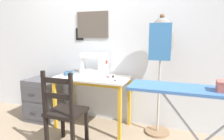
{
  "coord_description": "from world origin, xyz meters",
  "views": [
    {
      "loc": [
        1.19,
        -2.18,
        1.32
      ],
      "look_at": [
        0.3,
        0.24,
        0.85
      ],
      "focal_mm": 32.0,
      "sensor_mm": 36.0,
      "label": 1
    }
  ],
  "objects_px": {
    "sewing_machine": "(96,65)",
    "thread_spool_far_edge": "(113,76)",
    "wooden_chair": "(65,112)",
    "thread_spool_near_machine": "(107,76)",
    "filing_cabinet": "(43,99)",
    "scissors": "(116,81)",
    "dress_form": "(161,48)",
    "fabric_bowl": "(69,73)",
    "ironing_board": "(205,96)",
    "thread_spool_mid_table": "(108,77)"
  },
  "relations": [
    {
      "from": "filing_cabinet",
      "to": "ironing_board",
      "type": "height_order",
      "value": "ironing_board"
    },
    {
      "from": "thread_spool_far_edge",
      "to": "thread_spool_mid_table",
      "type": "bearing_deg",
      "value": -121.98
    },
    {
      "from": "sewing_machine",
      "to": "fabric_bowl",
      "type": "bearing_deg",
      "value": -156.81
    },
    {
      "from": "thread_spool_near_machine",
      "to": "ironing_board",
      "type": "distance_m",
      "value": 1.45
    },
    {
      "from": "ironing_board",
      "to": "thread_spool_far_edge",
      "type": "bearing_deg",
      "value": 141.3
    },
    {
      "from": "thread_spool_mid_table",
      "to": "wooden_chair",
      "type": "distance_m",
      "value": 0.73
    },
    {
      "from": "scissors",
      "to": "wooden_chair",
      "type": "height_order",
      "value": "wooden_chair"
    },
    {
      "from": "filing_cabinet",
      "to": "fabric_bowl",
      "type": "bearing_deg",
      "value": 0.71
    },
    {
      "from": "fabric_bowl",
      "to": "filing_cabinet",
      "type": "distance_m",
      "value": 0.65
    },
    {
      "from": "scissors",
      "to": "ironing_board",
      "type": "bearing_deg",
      "value": -34.53
    },
    {
      "from": "thread_spool_near_machine",
      "to": "thread_spool_far_edge",
      "type": "height_order",
      "value": "thread_spool_far_edge"
    },
    {
      "from": "sewing_machine",
      "to": "thread_spool_mid_table",
      "type": "bearing_deg",
      "value": -32.57
    },
    {
      "from": "scissors",
      "to": "fabric_bowl",
      "type": "bearing_deg",
      "value": 169.91
    },
    {
      "from": "wooden_chair",
      "to": "ironing_board",
      "type": "xyz_separation_m",
      "value": [
        1.42,
        -0.2,
        0.41
      ]
    },
    {
      "from": "filing_cabinet",
      "to": "ironing_board",
      "type": "xyz_separation_m",
      "value": [
        2.21,
        -0.79,
        0.52
      ]
    },
    {
      "from": "scissors",
      "to": "filing_cabinet",
      "type": "relative_size",
      "value": 0.19
    },
    {
      "from": "sewing_machine",
      "to": "scissors",
      "type": "height_order",
      "value": "sewing_machine"
    },
    {
      "from": "sewing_machine",
      "to": "thread_spool_far_edge",
      "type": "height_order",
      "value": "sewing_machine"
    },
    {
      "from": "thread_spool_far_edge",
      "to": "wooden_chair",
      "type": "height_order",
      "value": "wooden_chair"
    },
    {
      "from": "thread_spool_far_edge",
      "to": "dress_form",
      "type": "relative_size",
      "value": 0.02
    },
    {
      "from": "fabric_bowl",
      "to": "thread_spool_far_edge",
      "type": "bearing_deg",
      "value": 4.91
    },
    {
      "from": "fabric_bowl",
      "to": "thread_spool_far_edge",
      "type": "distance_m",
      "value": 0.66
    },
    {
      "from": "sewing_machine",
      "to": "wooden_chair",
      "type": "height_order",
      "value": "sewing_machine"
    },
    {
      "from": "fabric_bowl",
      "to": "filing_cabinet",
      "type": "relative_size",
      "value": 0.23
    },
    {
      "from": "dress_form",
      "to": "wooden_chair",
      "type": "bearing_deg",
      "value": -142.99
    },
    {
      "from": "wooden_chair",
      "to": "filing_cabinet",
      "type": "relative_size",
      "value": 1.45
    },
    {
      "from": "scissors",
      "to": "dress_form",
      "type": "height_order",
      "value": "dress_form"
    },
    {
      "from": "fabric_bowl",
      "to": "thread_spool_near_machine",
      "type": "relative_size",
      "value": 4.62
    },
    {
      "from": "scissors",
      "to": "ironing_board",
      "type": "relative_size",
      "value": 0.1
    },
    {
      "from": "thread_spool_mid_table",
      "to": "wooden_chair",
      "type": "relative_size",
      "value": 0.05
    },
    {
      "from": "wooden_chair",
      "to": "thread_spool_mid_table",
      "type": "bearing_deg",
      "value": 62.86
    },
    {
      "from": "thread_spool_near_machine",
      "to": "ironing_board",
      "type": "bearing_deg",
      "value": -36.36
    },
    {
      "from": "fabric_bowl",
      "to": "thread_spool_mid_table",
      "type": "xyz_separation_m",
      "value": [
        0.61,
        -0.01,
        -0.01
      ]
    },
    {
      "from": "wooden_chair",
      "to": "filing_cabinet",
      "type": "bearing_deg",
      "value": 142.92
    },
    {
      "from": "thread_spool_far_edge",
      "to": "filing_cabinet",
      "type": "bearing_deg",
      "value": -176.86
    },
    {
      "from": "thread_spool_mid_table",
      "to": "thread_spool_far_edge",
      "type": "distance_m",
      "value": 0.08
    },
    {
      "from": "fabric_bowl",
      "to": "thread_spool_far_edge",
      "type": "height_order",
      "value": "fabric_bowl"
    },
    {
      "from": "wooden_chair",
      "to": "filing_cabinet",
      "type": "distance_m",
      "value": 1.0
    },
    {
      "from": "thread_spool_near_machine",
      "to": "thread_spool_far_edge",
      "type": "xyz_separation_m",
      "value": [
        0.1,
        -0.0,
        0.0
      ]
    },
    {
      "from": "wooden_chair",
      "to": "filing_cabinet",
      "type": "height_order",
      "value": "wooden_chair"
    },
    {
      "from": "scissors",
      "to": "filing_cabinet",
      "type": "distance_m",
      "value": 1.31
    },
    {
      "from": "thread_spool_near_machine",
      "to": "thread_spool_mid_table",
      "type": "relative_size",
      "value": 0.76
    },
    {
      "from": "thread_spool_near_machine",
      "to": "wooden_chair",
      "type": "height_order",
      "value": "wooden_chair"
    },
    {
      "from": "scissors",
      "to": "thread_spool_far_edge",
      "type": "distance_m",
      "value": 0.22
    },
    {
      "from": "thread_spool_far_edge",
      "to": "dress_form",
      "type": "height_order",
      "value": "dress_form"
    },
    {
      "from": "sewing_machine",
      "to": "thread_spool_near_machine",
      "type": "height_order",
      "value": "sewing_machine"
    },
    {
      "from": "thread_spool_mid_table",
      "to": "dress_form",
      "type": "distance_m",
      "value": 0.78
    },
    {
      "from": "fabric_bowl",
      "to": "thread_spool_mid_table",
      "type": "distance_m",
      "value": 0.61
    },
    {
      "from": "ironing_board",
      "to": "dress_form",
      "type": "bearing_deg",
      "value": 116.38
    },
    {
      "from": "thread_spool_far_edge",
      "to": "filing_cabinet",
      "type": "height_order",
      "value": "thread_spool_far_edge"
    }
  ]
}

